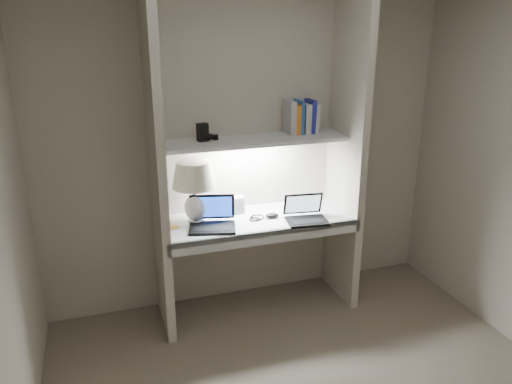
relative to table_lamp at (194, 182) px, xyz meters
name	(u,v)px	position (x,y,z in m)	size (l,w,h in m)	color
back_wall	(246,148)	(0.46, 0.22, 0.16)	(3.20, 0.01, 2.50)	beige
alcove_panel_left	(157,165)	(-0.27, -0.06, 0.16)	(0.06, 0.55, 2.50)	beige
alcove_panel_right	(347,149)	(1.19, -0.06, 0.16)	(0.06, 0.55, 2.50)	beige
desk	(257,220)	(0.46, -0.06, -0.34)	(1.40, 0.55, 0.04)	white
desk_apron	(269,237)	(0.46, -0.32, -0.37)	(1.46, 0.03, 0.10)	silver
shelf	(253,141)	(0.46, 0.04, 0.26)	(1.40, 0.36, 0.03)	silver
strip_light	(253,143)	(0.46, 0.04, 0.24)	(0.60, 0.04, 0.01)	white
table_lamp	(194,182)	(0.00, 0.00, 0.00)	(0.32, 0.32, 0.47)	white
laptop_main	(212,220)	(0.10, -0.12, -0.26)	(0.39, 0.36, 0.22)	black
laptop_netbook	(306,215)	(0.79, -0.22, -0.27)	(0.33, 0.30, 0.19)	black
speaker	(238,205)	(0.35, 0.08, -0.25)	(0.10, 0.07, 0.13)	silver
mouse	(272,216)	(0.57, -0.09, -0.30)	(0.10, 0.06, 0.04)	black
cable_coil	(257,217)	(0.46, -0.06, -0.31)	(0.11, 0.11, 0.01)	black
sticky_note	(173,227)	(-0.18, -0.04, -0.31)	(0.07, 0.07, 0.00)	gold
book_row	(301,117)	(0.88, 0.12, 0.40)	(0.24, 0.17, 0.25)	silver
shelf_box	(203,132)	(0.09, 0.07, 0.34)	(0.08, 0.05, 0.13)	black
shelf_gadget	(207,137)	(0.13, 0.08, 0.31)	(0.12, 0.08, 0.05)	black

